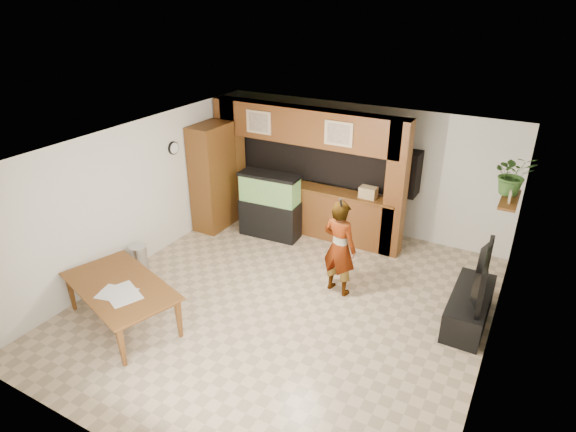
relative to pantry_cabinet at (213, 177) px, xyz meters
The scene contains 21 objects.
floor 3.42m from the pantry_cabinet, 33.36° to the right, with size 6.50×6.50×0.00m, color tan.
ceiling 3.56m from the pantry_cabinet, 33.36° to the right, with size 6.50×6.50×0.00m, color white.
wall_back 3.08m from the pantry_cabinet, 28.61° to the left, with size 6.00×6.00×0.00m, color silver.
wall_left 1.81m from the pantry_cabinet, 99.58° to the right, with size 6.50×6.50×0.00m, color silver.
wall_right 5.97m from the pantry_cabinet, 17.32° to the right, with size 6.50×6.50×0.00m, color silver.
partition 1.96m from the pantry_cabinet, 26.13° to the left, with size 4.20×0.99×2.60m.
wall_clock 1.14m from the pantry_cabinet, 108.86° to the right, with size 0.05×0.25×0.25m.
wall_shelf 5.58m from the pantry_cabinet, ahead, with size 0.25×0.90×0.04m, color brown.
pantry_cabinet is the anchor object (origin of this frame).
trash_can 2.36m from the pantry_cabinet, 90.58° to the right, with size 0.30×0.30×0.54m, color #B2B2B7.
aquarium 1.35m from the pantry_cabinet, ahead, with size 1.21×0.46×1.35m.
tv_stand 5.48m from the pantry_cabinet, ahead, with size 0.54×1.47×0.49m, color black.
television 5.42m from the pantry_cabinet, ahead, with size 1.26×0.17×0.73m, color black.
photo_frame 5.59m from the pantry_cabinet, ahead, with size 0.03×0.13×0.18m, color tan.
potted_plant 5.61m from the pantry_cabinet, ahead, with size 0.58×0.51×0.65m, color #345D25.
person 3.44m from the pantry_cabinet, 17.15° to the right, with size 0.60×0.39×1.65m, color tan.
microphone 3.58m from the pantry_cabinet, 19.39° to the right, with size 0.04×0.04×0.16m, color black.
dining_table 3.58m from the pantry_cabinet, 77.04° to the right, with size 1.91×1.07×0.67m, color brown.
newspaper_a 3.69m from the pantry_cabinet, 75.32° to the right, with size 0.51×0.37×0.01m, color silver.
newspaper_b 3.68m from the pantry_cabinet, 73.97° to the right, with size 0.57×0.42×0.01m, color silver.
counter_box 3.20m from the pantry_cabinet, 12.15° to the left, with size 0.32×0.21×0.21m, color tan.
Camera 1 is at (3.14, -5.60, 4.62)m, focal length 30.00 mm.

